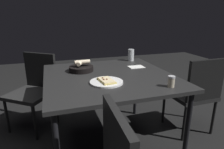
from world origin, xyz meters
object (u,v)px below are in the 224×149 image
object	(u,v)px
chair_near	(35,86)
beer_glass	(131,56)
pizza_plate	(106,82)
bread_basket	(81,68)
chair_spare	(195,91)
dining_table	(109,81)
pepper_shaker	(171,82)

from	to	relation	value
chair_near	beer_glass	bearing A→B (deg)	171.27
pizza_plate	bread_basket	size ratio (longest dim) A/B	1.14
chair_spare	bread_basket	bearing A→B (deg)	-13.68
dining_table	pepper_shaker	distance (m)	0.58
dining_table	beer_glass	distance (m)	0.64
pizza_plate	pepper_shaker	world-z (taller)	pepper_shaker
dining_table	bread_basket	size ratio (longest dim) A/B	4.82
dining_table	pepper_shaker	bearing A→B (deg)	129.99
bread_basket	pepper_shaker	bearing A→B (deg)	132.20
dining_table	beer_glass	bearing A→B (deg)	-131.88
pepper_shaker	beer_glass	bearing A→B (deg)	-93.38
dining_table	bread_basket	bearing A→B (deg)	-43.67
dining_table	pizza_plate	bearing A→B (deg)	67.42
pepper_shaker	chair_spare	xyz separation A→B (m)	(-0.58, -0.36, -0.29)
pizza_plate	chair_spare	bearing A→B (deg)	-173.12
bread_basket	chair_near	distance (m)	0.70
bread_basket	dining_table	bearing A→B (deg)	136.33
bread_basket	chair_spare	size ratio (longest dim) A/B	0.27
beer_glass	bread_basket	bearing A→B (deg)	21.91
chair_spare	pepper_shaker	bearing A→B (deg)	32.15
bread_basket	chair_spare	distance (m)	1.23
dining_table	beer_glass	size ratio (longest dim) A/B	8.27
bread_basket	beer_glass	xyz separation A→B (m)	(-0.64, -0.26, 0.03)
dining_table	pepper_shaker	size ratio (longest dim) A/B	13.14
pizza_plate	beer_glass	distance (m)	0.83
beer_glass	pepper_shaker	distance (m)	0.90
beer_glass	pepper_shaker	xyz separation A→B (m)	(0.05, 0.90, -0.02)
dining_table	pizza_plate	world-z (taller)	pizza_plate
chair_near	bread_basket	bearing A→B (deg)	138.09
pepper_shaker	bread_basket	bearing A→B (deg)	-47.80
pizza_plate	chair_spare	distance (m)	1.06
bread_basket	pepper_shaker	distance (m)	0.87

